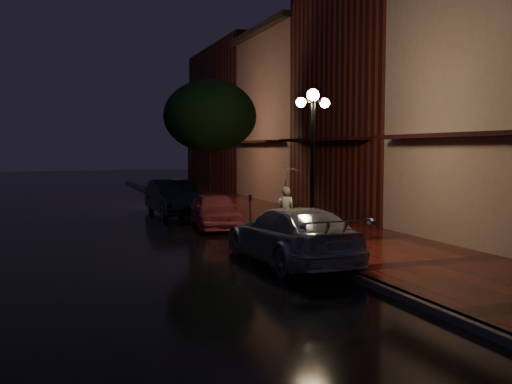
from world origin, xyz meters
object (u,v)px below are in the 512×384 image
object	(u,v)px
street_tree	(210,118)
silver_car	(291,235)
pink_car	(215,210)
navy_car	(174,197)
streetlamp_near	(313,159)
parking_meter	(250,208)
streetlamp_far	(189,155)
woman_with_umbrella	(286,190)

from	to	relation	value
street_tree	silver_car	bearing A→B (deg)	-95.87
pink_car	navy_car	xyz separation A→B (m)	(-0.55, 4.58, 0.12)
streetlamp_near	navy_car	bearing A→B (deg)	98.02
silver_car	parking_meter	size ratio (longest dim) A/B	4.21
streetlamp_far	silver_car	size ratio (longest dim) A/B	0.87
streetlamp_near	streetlamp_far	world-z (taller)	same
streetlamp_near	street_tree	xyz separation A→B (m)	(0.26, 10.99, 1.64)
street_tree	parking_meter	xyz separation A→B (m)	(-0.46, -6.58, -3.38)
streetlamp_far	woman_with_umbrella	distance (m)	11.64
streetlamp_far	navy_car	xyz separation A→B (m)	(-1.50, -3.33, -1.83)
navy_car	parking_meter	bearing A→B (deg)	-80.24
streetlamp_near	street_tree	bearing A→B (deg)	88.65
pink_car	navy_car	size ratio (longest dim) A/B	0.82
street_tree	pink_car	bearing A→B (deg)	-103.85
streetlamp_far	navy_car	distance (m)	4.09
streetlamp_far	silver_car	bearing A→B (deg)	-93.68
streetlamp_far	street_tree	distance (m)	3.44
parking_meter	streetlamp_near	bearing A→B (deg)	-81.41
streetlamp_near	parking_meter	bearing A→B (deg)	92.59
woman_with_umbrella	silver_car	bearing A→B (deg)	93.18
streetlamp_near	street_tree	size ratio (longest dim) A/B	0.74
street_tree	parking_meter	distance (m)	7.41
navy_car	woman_with_umbrella	size ratio (longest dim) A/B	2.13
streetlamp_far	navy_car	bearing A→B (deg)	-114.27
streetlamp_near	woman_with_umbrella	size ratio (longest dim) A/B	1.96
streetlamp_near	silver_car	xyz separation A→B (m)	(-0.95, -0.76, -1.88)
pink_car	parking_meter	size ratio (longest dim) A/B	3.30
streetlamp_near	navy_car	size ratio (longest dim) A/B	0.92
pink_car	parking_meter	world-z (taller)	parking_meter
silver_car	parking_meter	distance (m)	5.23
navy_car	parking_meter	world-z (taller)	navy_car
street_tree	navy_car	size ratio (longest dim) A/B	1.24
silver_car	navy_car	bearing A→B (deg)	-89.28
navy_car	silver_car	world-z (taller)	navy_car
woman_with_umbrella	parking_meter	world-z (taller)	woman_with_umbrella
street_tree	navy_car	world-z (taller)	street_tree
streetlamp_far	woman_with_umbrella	world-z (taller)	streetlamp_far
street_tree	streetlamp_near	bearing A→B (deg)	-91.35
streetlamp_far	navy_car	size ratio (longest dim) A/B	0.92
navy_car	silver_car	xyz separation A→B (m)	(0.55, -11.42, -0.06)
navy_car	woman_with_umbrella	distance (m)	8.48
silver_car	parking_meter	world-z (taller)	silver_car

